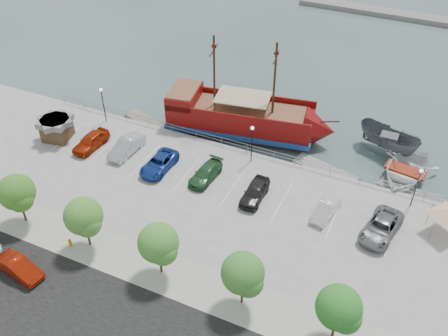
% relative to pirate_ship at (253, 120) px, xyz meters
% --- Properties ---
extents(ground, '(160.00, 160.00, 0.00)m').
position_rel_pirate_ship_xyz_m(ground, '(2.25, -12.36, -2.01)').
color(ground, '#3A4D4D').
extents(street, '(100.00, 8.00, 0.04)m').
position_rel_pirate_ship_xyz_m(street, '(2.25, -28.36, -1.00)').
color(street, black).
rests_on(street, land_slab).
extents(sidewalk, '(100.00, 4.00, 0.05)m').
position_rel_pirate_ship_xyz_m(sidewalk, '(2.25, -22.36, -0.99)').
color(sidewalk, '#A09C8D').
rests_on(sidewalk, land_slab).
extents(seawall_railing, '(50.00, 0.06, 1.00)m').
position_rel_pirate_ship_xyz_m(seawall_railing, '(2.25, -4.56, -0.48)').
color(seawall_railing, slate).
rests_on(seawall_railing, land_slab).
extents(far_shore, '(40.00, 3.00, 0.80)m').
position_rel_pirate_ship_xyz_m(far_shore, '(12.25, 42.64, -1.61)').
color(far_shore, gray).
rests_on(far_shore, ground).
extents(pirate_ship, '(19.28, 8.19, 11.99)m').
position_rel_pirate_ship_xyz_m(pirate_ship, '(0.00, 0.00, 0.00)').
color(pirate_ship, maroon).
rests_on(pirate_ship, ground).
extents(patrol_boat, '(7.56, 5.09, 2.74)m').
position_rel_pirate_ship_xyz_m(patrol_boat, '(14.53, 3.00, -0.64)').
color(patrol_boat, '#4F545C').
rests_on(patrol_boat, ground).
extents(speedboat, '(6.79, 8.70, 1.65)m').
position_rel_pirate_ship_xyz_m(speedboat, '(17.01, -0.83, -1.19)').
color(speedboat, white).
rests_on(speedboat, ground).
extents(dock_west, '(6.67, 4.02, 0.37)m').
position_rel_pirate_ship_xyz_m(dock_west, '(-12.06, -3.16, -1.82)').
color(dock_west, gray).
rests_on(dock_west, ground).
extents(dock_mid, '(7.07, 3.65, 0.39)m').
position_rel_pirate_ship_xyz_m(dock_mid, '(9.44, -3.16, -1.81)').
color(dock_mid, gray).
rests_on(dock_mid, ground).
extents(dock_east, '(6.78, 3.39, 0.37)m').
position_rel_pirate_ship_xyz_m(dock_east, '(18.15, -3.16, -1.82)').
color(dock_east, slate).
rests_on(dock_east, ground).
extents(shed, '(3.51, 3.51, 2.47)m').
position_rel_pirate_ship_xyz_m(shed, '(-18.52, -10.84, 0.31)').
color(shed, '#4F3824').
rests_on(shed, land_slab).
extents(street_sedan, '(4.52, 2.17, 1.43)m').
position_rel_pirate_ship_xyz_m(street_sedan, '(-8.93, -27.20, -0.29)').
color(street_sedan, maroon).
rests_on(street_sedan, street).
extents(fire_hydrant, '(0.28, 0.28, 0.81)m').
position_rel_pirate_ship_xyz_m(fire_hydrant, '(-7.16, -23.16, -0.57)').
color(fire_hydrant, '#CD8D00').
rests_on(fire_hydrant, sidewalk).
extents(lamp_post_left, '(0.36, 0.36, 4.28)m').
position_rel_pirate_ship_xyz_m(lamp_post_left, '(-15.75, -5.86, 1.93)').
color(lamp_post_left, black).
rests_on(lamp_post_left, land_slab).
extents(lamp_post_mid, '(0.36, 0.36, 4.28)m').
position_rel_pirate_ship_xyz_m(lamp_post_mid, '(2.25, -5.86, 1.93)').
color(lamp_post_mid, black).
rests_on(lamp_post_mid, land_slab).
extents(lamp_post_right, '(0.36, 0.36, 4.28)m').
position_rel_pirate_ship_xyz_m(lamp_post_right, '(18.25, -5.86, 1.93)').
color(lamp_post_right, black).
rests_on(lamp_post_right, land_slab).
extents(tree_b, '(3.30, 3.20, 5.00)m').
position_rel_pirate_ship_xyz_m(tree_b, '(-12.61, -22.44, 2.29)').
color(tree_b, '#473321').
rests_on(tree_b, sidewalk).
extents(tree_c, '(3.30, 3.20, 5.00)m').
position_rel_pirate_ship_xyz_m(tree_c, '(-5.61, -22.44, 2.29)').
color(tree_c, '#473321').
rests_on(tree_c, sidewalk).
extents(tree_d, '(3.30, 3.20, 5.00)m').
position_rel_pirate_ship_xyz_m(tree_d, '(1.39, -22.44, 2.29)').
color(tree_d, '#473321').
rests_on(tree_d, sidewalk).
extents(tree_e, '(3.30, 3.20, 5.00)m').
position_rel_pirate_ship_xyz_m(tree_e, '(8.39, -22.44, 2.29)').
color(tree_e, '#473321').
rests_on(tree_e, sidewalk).
extents(tree_f, '(3.30, 3.20, 5.00)m').
position_rel_pirate_ship_xyz_m(tree_f, '(15.39, -22.44, 2.29)').
color(tree_f, '#473321').
rests_on(tree_f, sidewalk).
extents(parked_car_a, '(2.18, 4.76, 1.58)m').
position_rel_pirate_ship_xyz_m(parked_car_a, '(-14.16, -10.72, -0.22)').
color(parked_car_a, '#A32509').
rests_on(parked_car_a, land_slab).
extents(parked_car_b, '(1.93, 4.89, 1.58)m').
position_rel_pirate_ship_xyz_m(parked_car_b, '(-10.16, -9.96, -0.22)').
color(parked_car_b, '#B5BABF').
rests_on(parked_car_b, land_slab).
extents(parked_car_c, '(2.38, 5.00, 1.38)m').
position_rel_pirate_ship_xyz_m(parked_car_c, '(-5.68, -10.94, -0.32)').
color(parked_car_c, navy).
rests_on(parked_car_c, land_slab).
extents(parked_car_d, '(2.22, 4.71, 1.33)m').
position_rel_pirate_ship_xyz_m(parked_car_d, '(-0.74, -10.38, -0.34)').
color(parked_car_d, '#295931').
rests_on(parked_car_d, land_slab).
extents(parked_car_e, '(1.87, 4.54, 1.54)m').
position_rel_pirate_ship_xyz_m(parked_car_e, '(4.71, -10.99, -0.24)').
color(parked_car_e, black).
rests_on(parked_car_e, land_slab).
extents(parked_car_f, '(2.09, 4.27, 1.35)m').
position_rel_pirate_ship_xyz_m(parked_car_f, '(11.37, -10.38, -0.34)').
color(parked_car_f, white).
rests_on(parked_car_f, land_slab).
extents(parked_car_g, '(3.47, 5.82, 1.51)m').
position_rel_pirate_ship_xyz_m(parked_car_g, '(16.34, -10.76, -0.25)').
color(parked_car_g, slate).
rests_on(parked_car_g, land_slab).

